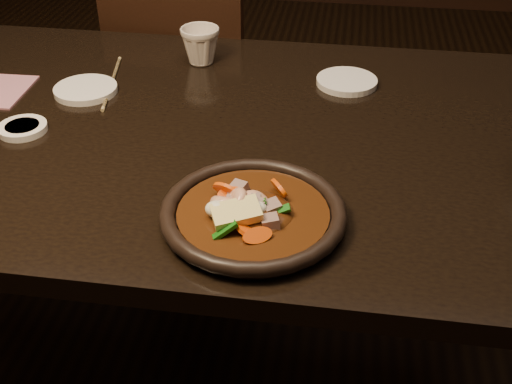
# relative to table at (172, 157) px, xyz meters

# --- Properties ---
(floor) EXTENTS (5.00, 6.00, 0.01)m
(floor) POSITION_rel_table_xyz_m (0.00, 0.00, -0.67)
(floor) COLOR black
(floor) RESTS_ON ground
(table) EXTENTS (1.60, 0.90, 0.75)m
(table) POSITION_rel_table_xyz_m (0.00, 0.00, 0.00)
(table) COLOR black
(table) RESTS_ON floor
(chair) EXTENTS (0.44, 0.44, 0.85)m
(chair) POSITION_rel_table_xyz_m (-0.11, 0.59, -0.21)
(chair) COLOR black
(chair) RESTS_ON floor
(plate) EXTENTS (0.29, 0.29, 0.03)m
(plate) POSITION_rel_table_xyz_m (0.21, -0.28, 0.09)
(plate) COLOR black
(plate) RESTS_ON table
(stirfry) EXTENTS (0.14, 0.17, 0.06)m
(stirfry) POSITION_rel_table_xyz_m (0.20, -0.28, 0.10)
(stirfry) COLOR #3A1C0A
(stirfry) RESTS_ON plate
(soy_dish) EXTENTS (0.09, 0.09, 0.01)m
(soy_dish) POSITION_rel_table_xyz_m (-0.27, -0.07, 0.08)
(soy_dish) COLOR white
(soy_dish) RESTS_ON table
(saucer_left) EXTENTS (0.13, 0.13, 0.01)m
(saucer_left) POSITION_rel_table_xyz_m (-0.21, 0.11, 0.08)
(saucer_left) COLOR white
(saucer_left) RESTS_ON table
(saucer_right) EXTENTS (0.13, 0.13, 0.01)m
(saucer_right) POSITION_rel_table_xyz_m (0.34, 0.23, 0.08)
(saucer_right) COLOR white
(saucer_right) RESTS_ON table
(tea_cup) EXTENTS (0.10, 0.09, 0.09)m
(tea_cup) POSITION_rel_table_xyz_m (-0.00, 0.29, 0.12)
(tea_cup) COLOR beige
(tea_cup) RESTS_ON table
(chopsticks) EXTENTS (0.06, 0.26, 0.01)m
(chopsticks) POSITION_rel_table_xyz_m (-0.17, 0.15, 0.08)
(chopsticks) COLOR tan
(chopsticks) RESTS_ON table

